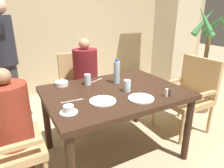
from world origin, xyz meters
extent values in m
plane|color=tan|center=(0.00, 0.00, 0.00)|extent=(16.00, 16.00, 0.00)
cube|color=tan|center=(0.00, 2.22, 1.40)|extent=(8.00, 0.06, 2.80)
cube|color=beige|center=(1.97, 1.19, 1.35)|extent=(0.56, 0.56, 2.70)
cube|color=#331E14|center=(0.00, 0.00, 0.73)|extent=(1.35, 1.00, 0.05)
cylinder|color=#331E14|center=(0.61, -0.44, 0.35)|extent=(0.07, 0.07, 0.70)
cylinder|color=#331E14|center=(-0.61, 0.44, 0.35)|extent=(0.07, 0.07, 0.70)
cylinder|color=#331E14|center=(0.61, 0.44, 0.35)|extent=(0.07, 0.07, 0.70)
cube|color=tan|center=(-1.01, 0.00, 0.43)|extent=(0.55, 0.55, 0.07)
cube|color=tan|center=(-1.01, 0.26, 0.59)|extent=(0.50, 0.04, 0.04)
cube|color=tan|center=(-1.01, -0.26, 0.59)|extent=(0.50, 0.04, 0.04)
cylinder|color=tan|center=(-0.76, 0.25, 0.20)|extent=(0.04, 0.04, 0.40)
cylinder|color=maroon|center=(-0.95, 0.00, 0.23)|extent=(0.24, 0.24, 0.47)
cylinder|color=maroon|center=(-0.95, 0.00, 0.72)|extent=(0.32, 0.32, 0.51)
sphere|color=#997051|center=(-0.95, 0.00, 1.04)|extent=(0.13, 0.13, 0.13)
cube|color=tan|center=(0.00, 0.84, 0.43)|extent=(0.55, 0.55, 0.07)
cube|color=tan|center=(0.00, 1.10, 0.71)|extent=(0.55, 0.05, 0.48)
cube|color=tan|center=(0.26, 0.84, 0.59)|extent=(0.04, 0.50, 0.04)
cube|color=tan|center=(-0.26, 0.84, 0.59)|extent=(0.04, 0.50, 0.04)
cylinder|color=tan|center=(0.25, 0.59, 0.20)|extent=(0.04, 0.04, 0.40)
cylinder|color=tan|center=(-0.25, 0.59, 0.20)|extent=(0.04, 0.04, 0.40)
cylinder|color=tan|center=(0.25, 1.09, 0.20)|extent=(0.04, 0.04, 0.40)
cylinder|color=tan|center=(-0.25, 1.09, 0.20)|extent=(0.04, 0.04, 0.40)
cylinder|color=maroon|center=(0.00, 0.78, 0.23)|extent=(0.24, 0.24, 0.47)
cylinder|color=maroon|center=(0.00, 0.78, 0.76)|extent=(0.32, 0.32, 0.58)
sphere|color=tan|center=(0.00, 0.78, 1.11)|extent=(0.14, 0.14, 0.14)
cube|color=tan|center=(1.01, 0.00, 0.43)|extent=(0.55, 0.55, 0.07)
cube|color=tan|center=(1.27, 0.00, 0.71)|extent=(0.05, 0.55, 0.48)
cube|color=tan|center=(1.01, -0.26, 0.59)|extent=(0.50, 0.04, 0.04)
cube|color=tan|center=(1.01, 0.26, 0.59)|extent=(0.50, 0.04, 0.04)
cylinder|color=tan|center=(0.76, -0.25, 0.20)|extent=(0.04, 0.04, 0.40)
cylinder|color=tan|center=(0.76, 0.25, 0.20)|extent=(0.04, 0.04, 0.40)
cylinder|color=tan|center=(1.26, -0.25, 0.20)|extent=(0.04, 0.04, 0.40)
cylinder|color=tan|center=(1.26, 0.25, 0.20)|extent=(0.04, 0.04, 0.40)
cylinder|color=#2D2D33|center=(-0.88, 1.53, 0.39)|extent=(0.22, 0.22, 0.79)
cylinder|color=#23232D|center=(-0.88, 1.53, 1.12)|extent=(0.28, 0.28, 0.67)
cube|color=black|center=(-0.88, 1.36, 1.29)|extent=(0.07, 0.01, 0.14)
cylinder|color=brown|center=(1.73, 0.28, 0.18)|extent=(0.32, 0.32, 0.36)
cylinder|color=brown|center=(1.73, 0.28, 0.77)|extent=(0.06, 0.06, 0.82)
cone|color=#38753D|center=(1.89, 0.31, 1.34)|extent=(0.17, 0.42, 0.40)
cone|color=#38753D|center=(1.75, 0.43, 1.36)|extent=(0.39, 0.17, 0.42)
cone|color=#38753D|center=(1.60, 0.28, 1.37)|extent=(0.11, 0.35, 0.44)
cone|color=#38753D|center=(1.75, 0.10, 1.32)|extent=(0.45, 0.15, 0.36)
cylinder|color=white|center=(-0.22, -0.19, 0.76)|extent=(0.24, 0.24, 0.01)
cylinder|color=white|center=(0.10, -0.30, 0.76)|extent=(0.24, 0.24, 0.01)
cylinder|color=white|center=(-0.54, -0.25, 0.76)|extent=(0.14, 0.14, 0.01)
cylinder|color=white|center=(-0.54, -0.25, 0.79)|extent=(0.08, 0.08, 0.05)
cylinder|color=white|center=(-0.43, 0.39, 0.77)|extent=(0.14, 0.14, 0.04)
cylinder|color=#A3C6DB|center=(0.13, 0.17, 0.87)|extent=(0.07, 0.07, 0.24)
cylinder|color=#3359B2|center=(0.13, 0.17, 1.01)|extent=(0.04, 0.04, 0.03)
cylinder|color=silver|center=(0.09, -0.08, 0.81)|extent=(0.07, 0.07, 0.11)
cylinder|color=silver|center=(-0.17, 0.28, 0.81)|extent=(0.07, 0.07, 0.11)
cylinder|color=white|center=(0.34, -0.37, 0.79)|extent=(0.03, 0.03, 0.08)
cylinder|color=#4C3D2D|center=(0.38, -0.37, 0.79)|extent=(0.03, 0.03, 0.07)
cube|color=silver|center=(-0.04, 0.35, 0.75)|extent=(0.16, 0.08, 0.00)
cube|color=silver|center=(0.03, 0.39, 0.75)|extent=(0.04, 0.04, 0.00)
cube|color=silver|center=(-0.47, -0.05, 0.75)|extent=(0.17, 0.02, 0.00)
cube|color=silver|center=(-0.38, -0.05, 0.75)|extent=(0.06, 0.02, 0.00)
camera|label=1|loc=(-0.91, -1.62, 1.48)|focal=32.00mm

